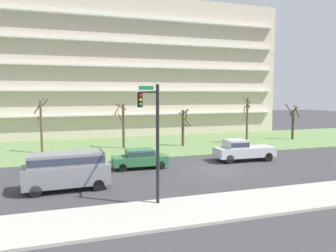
% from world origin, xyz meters
% --- Properties ---
extents(ground, '(160.00, 160.00, 0.00)m').
position_xyz_m(ground, '(0.00, 0.00, 0.00)').
color(ground, '#38383A').
extents(sidewalk_curb_near, '(80.00, 4.00, 0.15)m').
position_xyz_m(sidewalk_curb_near, '(0.00, -8.00, 0.07)').
color(sidewalk_curb_near, '#ADA89E').
rests_on(sidewalk_curb_near, ground).
extents(grass_lawn_strip, '(80.00, 16.00, 0.08)m').
position_xyz_m(grass_lawn_strip, '(0.00, 14.00, 0.04)').
color(grass_lawn_strip, '#66844C').
rests_on(grass_lawn_strip, ground).
extents(apartment_building, '(42.29, 11.61, 19.42)m').
position_xyz_m(apartment_building, '(0.00, 27.32, 9.71)').
color(apartment_building, beige).
rests_on(apartment_building, ground).
extents(tree_far_left, '(1.47, 1.09, 5.58)m').
position_xyz_m(tree_far_left, '(-13.36, 12.20, 2.96)').
color(tree_far_left, brown).
rests_on(tree_far_left, ground).
extents(tree_left, '(1.22, 1.91, 5.05)m').
position_xyz_m(tree_left, '(-5.04, 12.41, 2.73)').
color(tree_left, '#4C3828').
rests_on(tree_left, ground).
extents(tree_center, '(1.46, 1.37, 4.29)m').
position_xyz_m(tree_center, '(1.85, 11.93, 2.34)').
color(tree_center, '#4C3828').
rests_on(tree_center, ground).
extents(tree_right, '(1.17, 1.23, 5.77)m').
position_xyz_m(tree_right, '(9.79, 11.32, 3.07)').
color(tree_right, brown).
rests_on(tree_right, ground).
extents(tree_far_right, '(1.70, 1.69, 4.76)m').
position_xyz_m(tree_far_right, '(17.40, 12.47, 2.44)').
color(tree_far_right, '#423023').
rests_on(tree_far_right, ground).
extents(pickup_silver_near_left, '(5.49, 2.25, 1.95)m').
position_xyz_m(pickup_silver_near_left, '(3.85, 2.51, 1.02)').
color(pickup_silver_near_left, '#B7BABF').
rests_on(pickup_silver_near_left, ground).
extents(sedan_green_center_left, '(4.46, 1.94, 1.57)m').
position_xyz_m(sedan_green_center_left, '(-5.58, 2.50, 0.87)').
color(sedan_green_center_left, '#2D6B3D').
rests_on(sedan_green_center_left, ground).
extents(van_gray_center_right, '(5.29, 2.24, 2.36)m').
position_xyz_m(van_gray_center_right, '(-11.39, -2.00, 1.40)').
color(van_gray_center_right, slate).
rests_on(van_gray_center_right, ground).
extents(traffic_signal_mast, '(0.90, 4.27, 6.53)m').
position_xyz_m(traffic_signal_mast, '(-6.81, -5.24, 4.39)').
color(traffic_signal_mast, black).
rests_on(traffic_signal_mast, ground).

